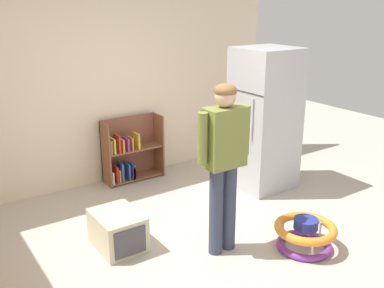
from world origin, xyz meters
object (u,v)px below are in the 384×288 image
at_px(bookshelf, 129,154).
at_px(baby_walker, 305,234).
at_px(refrigerator, 264,119).
at_px(pet_carrier, 118,230).
at_px(standing_person, 224,155).

bearing_deg(bookshelf, baby_walker, -76.10).
distance_m(refrigerator, pet_carrier, 2.35).
height_order(standing_person, baby_walker, standing_person).
distance_m(standing_person, pet_carrier, 1.30).
bearing_deg(refrigerator, bookshelf, 139.91).
bearing_deg(pet_carrier, baby_walker, -35.09).
distance_m(baby_walker, pet_carrier, 1.83).
distance_m(refrigerator, baby_walker, 1.74).
height_order(bookshelf, baby_walker, bookshelf).
bearing_deg(bookshelf, standing_person, -91.58).
height_order(bookshelf, standing_person, standing_person).
height_order(refrigerator, standing_person, refrigerator).
bearing_deg(baby_walker, refrigerator, 62.75).
relative_size(bookshelf, baby_walker, 1.41).
xyz_separation_m(baby_walker, pet_carrier, (-1.49, 1.05, 0.02)).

